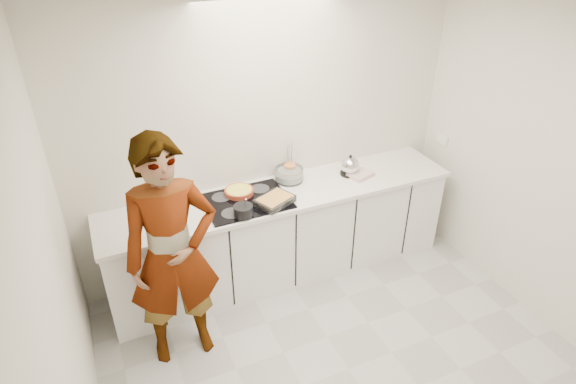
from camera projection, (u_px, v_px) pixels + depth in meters
name	position (u px, v px, depth m)	size (l,w,h in m)	color
floor	(349.00, 369.00, 3.75)	(3.60, 3.20, 0.00)	#BCBCBC
ceiling	(382.00, 23.00, 2.42)	(3.60, 3.20, 0.00)	white
wall_back	(268.00, 139.00, 4.34)	(3.60, 0.00, 2.60)	silver
wall_left	(59.00, 317.00, 2.45)	(0.00, 3.20, 2.60)	silver
wall_right	(559.00, 177.00, 3.73)	(0.02, 3.20, 2.60)	silver
base_cabinets	(283.00, 236.00, 4.53)	(3.20, 0.58, 0.87)	white
countertop	(283.00, 194.00, 4.30)	(3.24, 0.64, 0.04)	white
hob	(246.00, 201.00, 4.15)	(0.72, 0.54, 0.01)	black
tart_dish	(239.00, 191.00, 4.23)	(0.29, 0.29, 0.04)	#A43C24
saucepan	(243.00, 211.00, 3.92)	(0.17, 0.17, 0.15)	black
baking_dish	(275.00, 200.00, 4.08)	(0.37, 0.33, 0.06)	silver
mixing_bowl	(289.00, 175.00, 4.45)	(0.31, 0.31, 0.12)	silver
tea_towel	(361.00, 175.00, 4.53)	(0.23, 0.17, 0.04)	white
kettle	(350.00, 166.00, 4.53)	(0.21, 0.21, 0.20)	black
utensil_crock	(290.00, 171.00, 4.49)	(0.11, 0.11, 0.13)	#FA893E
cook	(173.00, 255.00, 3.47)	(0.68, 0.45, 1.88)	white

